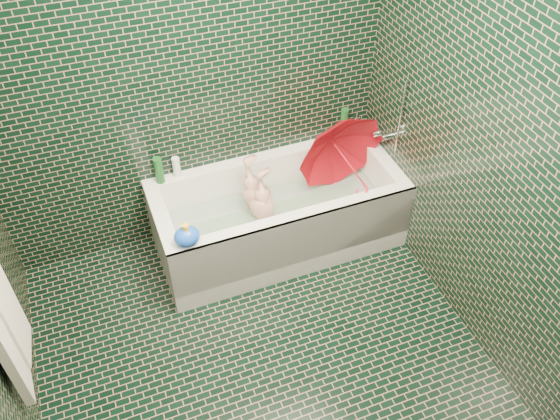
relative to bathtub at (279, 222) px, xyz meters
name	(u,v)px	position (x,y,z in m)	size (l,w,h in m)	color
floor	(270,376)	(-0.45, -1.01, -0.21)	(2.80, 2.80, 0.00)	black
wall_back	(187,78)	(-0.45, 0.39, 1.04)	(2.80, 2.80, 0.00)	black
wall_right	(505,164)	(0.85, -1.01, 1.04)	(2.80, 2.80, 0.00)	black
bathtub	(279,222)	(0.00, 0.00, 0.00)	(1.70, 0.75, 0.55)	white
bath_mat	(278,226)	(0.00, 0.02, -0.06)	(1.35, 0.47, 0.01)	green
water	(278,211)	(0.00, 0.02, 0.09)	(1.48, 0.53, 0.00)	silver
faucet	(390,132)	(0.81, 0.01, 0.56)	(0.18, 0.19, 0.55)	silver
child	(263,213)	(-0.11, 0.03, 0.10)	(0.33, 0.21, 0.89)	tan
umbrella	(349,163)	(0.51, -0.01, 0.39)	(0.62, 0.62, 0.55)	red
soap_bottle_a	(362,132)	(0.80, 0.35, 0.34)	(0.09, 0.09, 0.24)	white
soap_bottle_b	(363,132)	(0.80, 0.33, 0.34)	(0.08, 0.08, 0.18)	#5E2078
soap_bottle_c	(345,138)	(0.65, 0.32, 0.34)	(0.13, 0.13, 0.16)	#154C1C
bottle_right_tall	(344,124)	(0.63, 0.33, 0.46)	(0.06, 0.06, 0.25)	#154C1C
bottle_right_pump	(356,126)	(0.73, 0.32, 0.42)	(0.05, 0.05, 0.17)	silver
bottle_left_tall	(159,170)	(-0.73, 0.33, 0.44)	(0.06, 0.06, 0.20)	#154C1C
bottle_left_short	(176,167)	(-0.60, 0.35, 0.41)	(0.05, 0.05, 0.15)	white
rubber_duck	(345,130)	(0.66, 0.36, 0.38)	(0.12, 0.10, 0.09)	yellow
bath_toy	(187,236)	(-0.70, -0.30, 0.41)	(0.16, 0.13, 0.16)	blue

